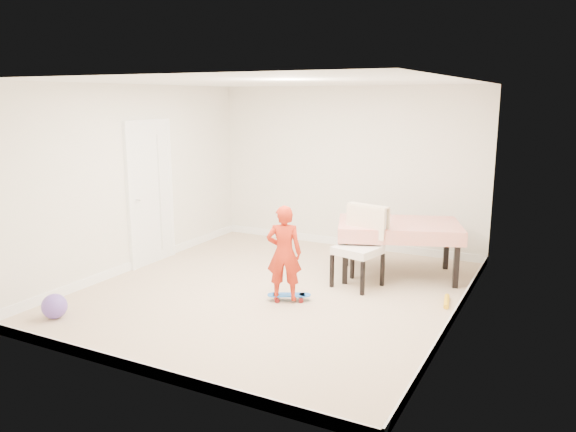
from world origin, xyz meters
The scene contains 17 objects.
ground centered at (0.00, 0.00, 0.00)m, with size 5.00×5.00×0.00m, color tan.
ceiling centered at (0.00, 0.00, 2.58)m, with size 4.50×5.00×0.04m, color white.
wall_back centered at (0.00, 2.48, 1.30)m, with size 4.50×0.04×2.60m, color silver.
wall_front centered at (0.00, -2.48, 1.30)m, with size 4.50×0.04×2.60m, color silver.
wall_left centered at (-2.23, 0.00, 1.30)m, with size 0.04×5.00×2.60m, color silver.
wall_right centered at (2.23, 0.00, 1.30)m, with size 0.04×5.00×2.60m, color silver.
door centered at (-2.22, 0.30, 1.02)m, with size 0.10×0.94×2.11m, color white.
baseboard_back centered at (0.00, 2.49, 0.06)m, with size 4.50×0.02×0.12m, color white.
baseboard_front centered at (0.00, -2.49, 0.06)m, with size 4.50×0.02×0.12m, color white.
baseboard_left centered at (-2.24, 0.00, 0.06)m, with size 0.02×5.00×0.12m, color white.
baseboard_right centered at (2.24, 0.00, 0.06)m, with size 0.02×5.00×0.12m, color white.
dining_table centered at (1.22, 1.32, 0.38)m, with size 1.62×1.02×0.76m, color #B8090B, non-canonical shape.
dining_chair centered at (0.88, 0.65, 0.53)m, with size 0.57×0.65×1.05m, color white, non-canonical shape.
skateboard centered at (0.33, -0.22, 0.04)m, with size 0.53×0.19×0.08m, color blue, non-canonical shape.
child centered at (0.30, -0.29, 0.58)m, with size 0.42×0.28×1.16m, color red.
balloon centered at (-1.75, -1.91, 0.14)m, with size 0.28×0.28×0.28m, color #684AB3.
foam_toy centered at (2.06, 0.54, 0.03)m, with size 0.06×0.06×0.40m, color yellow.
Camera 1 is at (3.28, -5.97, 2.43)m, focal length 35.00 mm.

